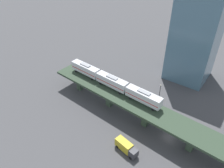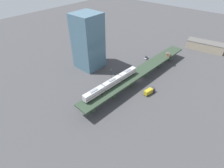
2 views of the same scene
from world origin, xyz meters
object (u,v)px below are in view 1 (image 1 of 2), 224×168
Objects in this scene: subway_train at (112,81)px; office_tower at (196,36)px; delivery_truck at (126,147)px; street_lamp at (160,91)px; street_car_blue at (152,103)px.

office_tower is at bearing 155.53° from subway_train.
street_lamp is at bearing -174.24° from delivery_truck.
street_lamp is (-26.07, -2.63, 2.35)m from delivery_truck.
street_car_blue is 31.34m from office_tower.
street_car_blue is 0.60× the size of delivery_truck.
office_tower is (-47.93, -0.21, 16.24)m from delivery_truck.
street_car_blue is 22.09m from delivery_truck.
delivery_truck is (21.83, 3.29, 0.82)m from street_car_blue.
subway_train is at bearing -58.85° from street_car_blue.
street_car_blue is at bearing 121.15° from subway_train.
subway_train is 4.98× the size of delivery_truck.
delivery_truck is at bearing 5.76° from street_lamp.
office_tower is (-21.86, 2.42, 13.89)m from street_lamp.
street_lamp is (-11.58, 12.80, -5.48)m from subway_train.
subway_train is 1.04× the size of office_tower.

